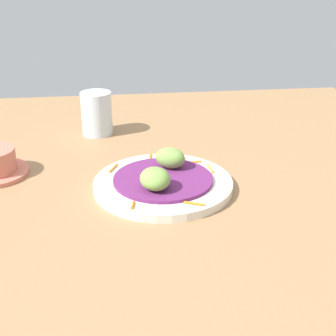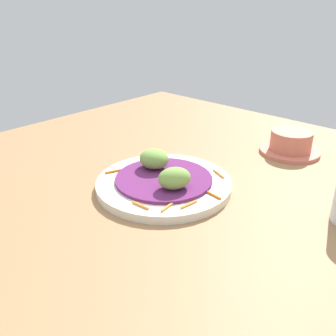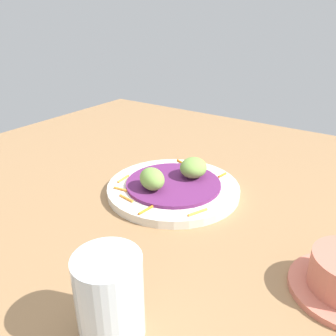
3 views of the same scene
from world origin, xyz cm
name	(u,v)px [view 3 (image 3 of 3)]	position (x,y,z in cm)	size (l,w,h in cm)	color
table_surface	(148,204)	(0.00, 0.00, 1.00)	(110.00, 110.00, 2.00)	#936D47
main_plate	(173,189)	(-2.32, -4.64, 2.73)	(23.95, 23.95, 1.46)	silver
cabbage_bed	(173,184)	(-2.32, -4.64, 3.75)	(17.14, 17.14, 0.59)	#60235B
carrot_garnish	(158,189)	(-1.15, -1.58, 3.66)	(18.65, 21.35, 0.40)	orange
guac_scoop_left	(152,179)	(-0.58, -0.59, 5.89)	(4.09, 5.49, 3.68)	#759E47
guac_scoop_center	(193,168)	(-4.06, -8.70, 5.85)	(5.56, 4.94, 3.60)	#759E47
water_glass	(110,297)	(-13.75, 23.99, 6.72)	(6.75, 6.75, 9.43)	silver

